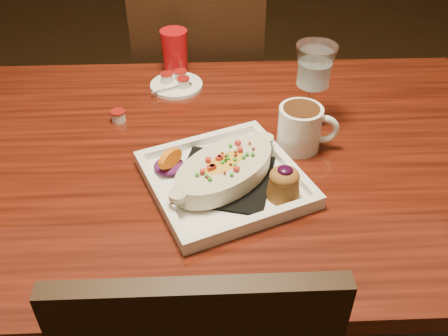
{
  "coord_description": "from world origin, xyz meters",
  "views": [
    {
      "loc": [
        0.02,
        -0.9,
        1.43
      ],
      "look_at": [
        0.05,
        -0.08,
        0.77
      ],
      "focal_mm": 40.0,
      "sensor_mm": 36.0,
      "label": 1
    }
  ],
  "objects_px": {
    "chair_far": "(200,102)",
    "coffee_mug": "(301,126)",
    "red_tumbler": "(175,52)",
    "table": "(200,186)",
    "goblet": "(314,70)",
    "plate": "(228,175)",
    "saucer": "(176,84)"
  },
  "relations": [
    {
      "from": "coffee_mug",
      "to": "red_tumbler",
      "type": "distance_m",
      "value": 0.48
    },
    {
      "from": "coffee_mug",
      "to": "goblet",
      "type": "bearing_deg",
      "value": 77.48
    },
    {
      "from": "chair_far",
      "to": "goblet",
      "type": "relative_size",
      "value": 4.68
    },
    {
      "from": "table",
      "to": "plate",
      "type": "height_order",
      "value": "plate"
    },
    {
      "from": "table",
      "to": "red_tumbler",
      "type": "bearing_deg",
      "value": 99.21
    },
    {
      "from": "table",
      "to": "goblet",
      "type": "height_order",
      "value": "goblet"
    },
    {
      "from": "table",
      "to": "goblet",
      "type": "distance_m",
      "value": 0.38
    },
    {
      "from": "plate",
      "to": "goblet",
      "type": "xyz_separation_m",
      "value": [
        0.21,
        0.24,
        0.11
      ]
    },
    {
      "from": "goblet",
      "to": "saucer",
      "type": "relative_size",
      "value": 1.39
    },
    {
      "from": "saucer",
      "to": "red_tumbler",
      "type": "distance_m",
      "value": 0.1
    },
    {
      "from": "goblet",
      "to": "red_tumbler",
      "type": "distance_m",
      "value": 0.43
    },
    {
      "from": "table",
      "to": "saucer",
      "type": "bearing_deg",
      "value": 101.11
    },
    {
      "from": "chair_far",
      "to": "goblet",
      "type": "xyz_separation_m",
      "value": [
        0.27,
        -0.5,
        0.38
      ]
    },
    {
      "from": "chair_far",
      "to": "saucer",
      "type": "xyz_separation_m",
      "value": [
        -0.06,
        -0.32,
        0.25
      ]
    },
    {
      "from": "chair_far",
      "to": "table",
      "type": "bearing_deg",
      "value": 90.0
    },
    {
      "from": "plate",
      "to": "red_tumbler",
      "type": "bearing_deg",
      "value": 81.69
    },
    {
      "from": "chair_far",
      "to": "coffee_mug",
      "type": "height_order",
      "value": "chair_far"
    },
    {
      "from": "table",
      "to": "plate",
      "type": "distance_m",
      "value": 0.18
    },
    {
      "from": "chair_far",
      "to": "plate",
      "type": "bearing_deg",
      "value": 94.74
    },
    {
      "from": "coffee_mug",
      "to": "saucer",
      "type": "bearing_deg",
      "value": 143.16
    },
    {
      "from": "goblet",
      "to": "red_tumbler",
      "type": "bearing_deg",
      "value": 141.48
    },
    {
      "from": "saucer",
      "to": "red_tumbler",
      "type": "bearing_deg",
      "value": 92.31
    },
    {
      "from": "table",
      "to": "chair_far",
      "type": "bearing_deg",
      "value": 90.0
    },
    {
      "from": "chair_far",
      "to": "plate",
      "type": "xyz_separation_m",
      "value": [
        0.06,
        -0.74,
        0.27
      ]
    },
    {
      "from": "plate",
      "to": "table",
      "type": "bearing_deg",
      "value": 96.33
    },
    {
      "from": "chair_far",
      "to": "red_tumbler",
      "type": "relative_size",
      "value": 7.4
    },
    {
      "from": "table",
      "to": "red_tumbler",
      "type": "relative_size",
      "value": 11.94
    },
    {
      "from": "coffee_mug",
      "to": "red_tumbler",
      "type": "height_order",
      "value": "red_tumbler"
    },
    {
      "from": "table",
      "to": "goblet",
      "type": "relative_size",
      "value": 7.55
    },
    {
      "from": "coffee_mug",
      "to": "saucer",
      "type": "relative_size",
      "value": 0.97
    },
    {
      "from": "plate",
      "to": "saucer",
      "type": "height_order",
      "value": "plate"
    },
    {
      "from": "plate",
      "to": "goblet",
      "type": "relative_size",
      "value": 1.97
    }
  ]
}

